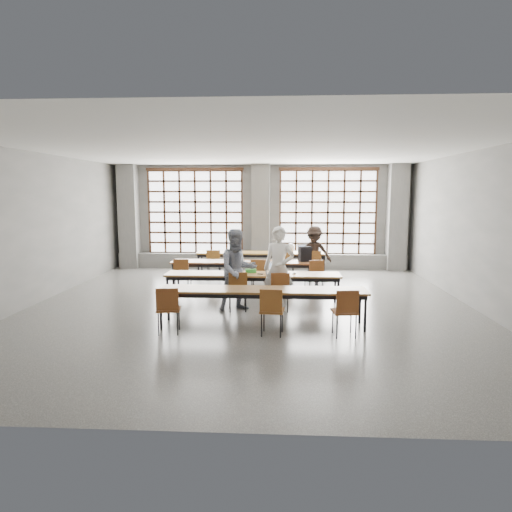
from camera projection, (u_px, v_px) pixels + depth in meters
The scene contains 41 objects.
floor at pixel (250, 306), 10.36m from camera, with size 11.00×11.00×0.00m, color #4E4E4B.
ceiling at pixel (250, 149), 9.88m from camera, with size 11.00×11.00×0.00m, color silver.
wall_back at pixel (261, 217), 15.56m from camera, with size 10.00×10.00×0.00m, color #5B5C59.
wall_front at pixel (214, 273), 4.68m from camera, with size 10.00×10.00×0.00m, color #5B5C59.
wall_left at pixel (32, 229), 10.40m from camera, with size 11.00×11.00×0.00m, color #5B5C59.
wall_right at pixel (481, 231), 9.85m from camera, with size 11.00×11.00×0.00m, color #5B5C59.
column_left at pixel (129, 217), 15.53m from camera, with size 0.60×0.55×3.50m, color #5A5A57.
column_mid at pixel (261, 217), 15.28m from camera, with size 0.60×0.55×3.50m, color #5A5A57.
column_right at pixel (397, 218), 15.03m from camera, with size 0.60×0.55×3.50m, color #5A5A57.
window_left at pixel (195, 212), 15.59m from camera, with size 3.32×0.12×3.00m.
window_right at pixel (328, 213), 15.34m from camera, with size 3.32×0.12×3.00m.
sill_ledge at pixel (261, 261), 15.57m from camera, with size 9.80×0.35×0.50m, color #5A5A57.
desk_row_a at pixel (261, 254), 14.15m from camera, with size 4.00×0.70×0.73m.
desk_row_b at pixel (246, 264), 12.33m from camera, with size 4.00×0.70×0.73m.
desk_row_c at pixel (253, 276), 10.47m from camera, with size 4.00×0.70×0.73m.
desk_row_d at pixel (262, 292), 8.79m from camera, with size 4.00×0.70×0.73m.
chair_back_left at pixel (214, 261), 13.63m from camera, with size 0.44×0.45×0.88m.
chair_back_mid at pixel (287, 262), 13.51m from camera, with size 0.46×0.47×0.88m.
chair_back_right at pixel (314, 262), 13.46m from camera, with size 0.45×0.45×0.88m.
chair_mid_left at pixel (182, 272), 11.81m from camera, with size 0.43×0.43×0.88m.
chair_mid_centre at pixel (259, 272), 11.70m from camera, with size 0.45×0.45×0.88m.
chair_mid_right at pixel (315, 273), 11.63m from camera, with size 0.52×0.53×0.88m.
chair_front_left at pixel (238, 287), 9.88m from camera, with size 0.48×0.48×0.88m.
chair_front_right at pixel (279, 288), 9.83m from camera, with size 0.48×0.49×0.88m.
chair_near_left at pixel (168, 306), 8.28m from camera, with size 0.47×0.48×0.88m.
chair_near_mid at pixel (272, 307), 8.17m from camera, with size 0.46×0.46×0.88m.
chair_near_right at pixel (346, 308), 8.10m from camera, with size 0.47×0.47×0.88m.
student_male at pixel (279, 269), 9.90m from camera, with size 0.67×0.44×1.85m, color white.
student_female at pixel (238, 270), 9.96m from camera, with size 0.87×0.68×1.79m, color #182548.
student_back at pixel (314, 253), 13.55m from camera, with size 1.02×0.59×1.58m, color black.
laptop_front at pixel (276, 270), 10.53m from camera, with size 0.39×0.35×0.26m.
laptop_back at pixel (304, 250), 14.17m from camera, with size 0.46×0.43×0.26m.
mouse at pixel (294, 273), 10.38m from camera, with size 0.10×0.06×0.04m, color white.
green_box at pixel (251, 271), 10.53m from camera, with size 0.25×0.09×0.09m, color green.
phone at pixel (260, 274), 10.35m from camera, with size 0.13×0.06×0.01m, color black.
paper_sheet_a at pixel (224, 261), 12.40m from camera, with size 0.30×0.21×0.00m, color white.
paper_sheet_b at pixel (234, 261), 12.29m from camera, with size 0.30×0.21×0.00m, color silver.
paper_sheet_c at pixel (249, 261), 12.32m from camera, with size 0.30×0.21×0.00m, color white.
backpack at pixel (305, 254), 12.25m from camera, with size 0.32×0.20×0.40m, color black.
plastic_bag at pixel (290, 248), 14.12m from camera, with size 0.26×0.21×0.29m, color white.
red_pouch at pixel (169, 306), 8.36m from camera, with size 0.20×0.08×0.06m, color #A51714.
Camera 1 is at (0.69, -10.08, 2.58)m, focal length 32.00 mm.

